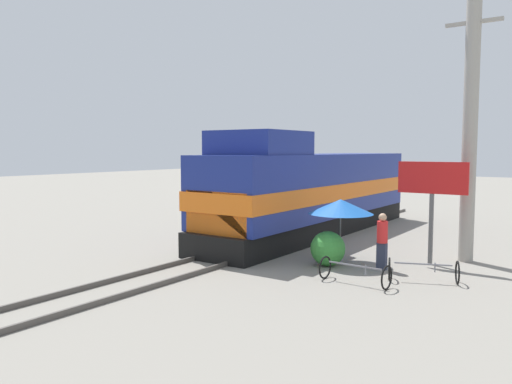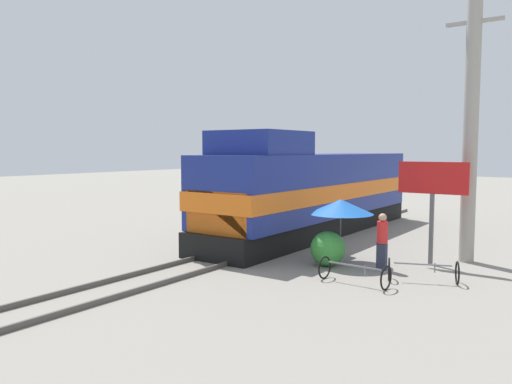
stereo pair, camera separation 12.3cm
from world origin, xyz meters
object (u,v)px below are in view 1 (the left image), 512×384
at_px(utility_pole, 470,126).
at_px(bicycle, 423,270).
at_px(person_bystander, 382,239).
at_px(bicycle_spare, 355,272).
at_px(billboard_sign, 432,186).
at_px(vendor_umbrella, 341,207).
at_px(locomotive, 310,192).

distance_m(utility_pole, bicycle, 5.57).
height_order(person_bystander, bicycle_spare, person_bystander).
relative_size(billboard_sign, person_bystander, 1.89).
bearing_deg(bicycle, vendor_umbrella, 51.94).
bearing_deg(vendor_umbrella, person_bystander, -6.09).
distance_m(bicycle, bicycle_spare, 2.02).
bearing_deg(locomotive, bicycle, -38.98).
xyz_separation_m(person_bystander, bicycle_spare, (0.00, -2.11, -0.64)).
distance_m(locomotive, person_bystander, 6.88).
xyz_separation_m(locomotive, vendor_umbrella, (3.54, -4.39, -0.03)).
distance_m(locomotive, bicycle, 8.63).
bearing_deg(vendor_umbrella, utility_pole, 37.70).
xyz_separation_m(locomotive, person_bystander, (5.07, -4.55, -0.94)).
relative_size(vendor_umbrella, billboard_sign, 0.64).
distance_m(locomotive, billboard_sign, 6.83).
bearing_deg(person_bystander, bicycle_spare, -90.00).
bearing_deg(utility_pole, bicycle_spare, -111.21).
bearing_deg(billboard_sign, bicycle, -78.99).
bearing_deg(billboard_sign, person_bystander, -123.09).
xyz_separation_m(locomotive, utility_pole, (6.98, -1.73, 2.65)).
bearing_deg(bicycle_spare, billboard_sign, -12.22).
bearing_deg(bicycle, billboard_sign, -9.85).
distance_m(utility_pole, vendor_umbrella, 5.10).
bearing_deg(billboard_sign, vendor_umbrella, -150.53).
distance_m(locomotive, bicycle_spare, 8.52).
bearing_deg(bicycle, locomotive, 30.16).
distance_m(billboard_sign, bicycle_spare, 4.50).
height_order(utility_pole, billboard_sign, utility_pole).
distance_m(vendor_umbrella, billboard_sign, 3.05).
bearing_deg(utility_pole, billboard_sign, -125.55).
relative_size(vendor_umbrella, bicycle_spare, 1.08).
bearing_deg(vendor_umbrella, bicycle, -17.20).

